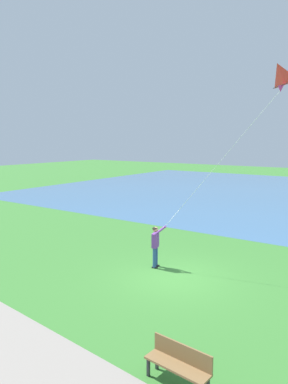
# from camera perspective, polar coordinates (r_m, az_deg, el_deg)

# --- Properties ---
(ground_plane) EXTENTS (120.00, 120.00, 0.00)m
(ground_plane) POSITION_cam_1_polar(r_m,az_deg,el_deg) (14.23, 4.86, -13.49)
(ground_plane) COLOR #3D7F33
(lake_water) EXTENTS (36.00, 44.00, 0.01)m
(lake_water) POSITION_cam_1_polar(r_m,az_deg,el_deg) (38.04, 18.37, -0.07)
(lake_water) COLOR teal
(lake_water) RESTS_ON ground
(person_kite_flyer) EXTENTS (0.50, 0.63, 1.83)m
(person_kite_flyer) POSITION_cam_1_polar(r_m,az_deg,el_deg) (14.92, 1.91, -8.17)
(person_kite_flyer) COLOR #232328
(person_kite_flyer) RESTS_ON ground
(flying_kite) EXTENTS (1.79, 4.47, 6.16)m
(flying_kite) POSITION_cam_1_polar(r_m,az_deg,el_deg) (13.84, 20.41, 16.71)
(flying_kite) COLOR red
(park_bench_near_walkway) EXTENTS (0.57, 1.53, 0.88)m
(park_bench_near_walkway) POSITION_cam_1_polar(r_m,az_deg,el_deg) (8.59, 5.64, -25.46)
(park_bench_near_walkway) COLOR olive
(park_bench_near_walkway) RESTS_ON ground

